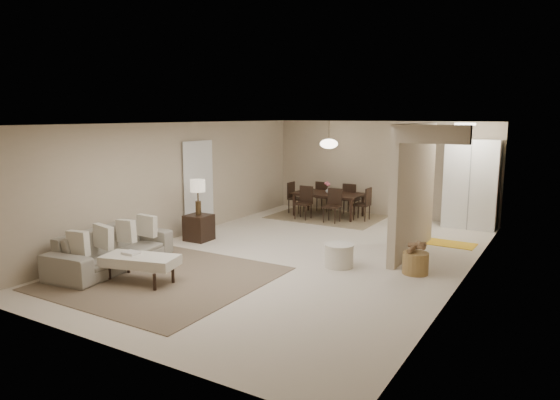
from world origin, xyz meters
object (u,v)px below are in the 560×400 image
Objects in this scene: pantry_cabinet at (472,184)px; side_table at (199,228)px; round_pouf at (339,256)px; sofa at (112,249)px; ottoman_bench at (140,261)px; dining_table at (328,205)px; wicker_basket at (415,263)px.

side_table is (-4.75, -4.24, -0.77)m from pantry_cabinet.
sofa is at bearing -148.66° from round_pouf.
ottoman_bench is at bearing -135.34° from round_pouf.
pantry_cabinet reaches higher than dining_table.
side_table reaches higher than ottoman_bench.
round_pouf is 1.20× the size of wicker_basket.
round_pouf is 1.31m from wicker_basket.
ottoman_bench is 2.76m from side_table.
dining_table is at bearing 117.97° from round_pouf.
round_pouf is at bearing -66.06° from sofa.
pantry_cabinet is 3.80× the size of side_table.
dining_table is (0.33, 6.29, -0.03)m from ottoman_bench.
wicker_basket is at bearing -91.56° from pantry_cabinet.
ottoman_bench is 3.02× the size of wicker_basket.
sofa is at bearing 148.45° from ottoman_bench.
ottoman_bench is (1.01, -0.30, 0.00)m from sofa.
pantry_cabinet is 4.73m from round_pouf.
pantry_cabinet is at bearing 45.97° from ottoman_bench.
sofa is 2.29m from side_table.
round_pouf is at bearing -62.25° from dining_table.
sofa is 4.23× the size of side_table.
ottoman_bench is at bearing -143.99° from wicker_basket.
pantry_cabinet is 4.24m from wicker_basket.
ottoman_bench is at bearing -69.69° from side_table.
side_table is at bearing 176.48° from round_pouf.
ottoman_bench is 4.55m from wicker_basket.
side_table is 4.64m from wicker_basket.
pantry_cabinet is 4.85× the size of wicker_basket.
wicker_basket is at bearing 13.08° from round_pouf.
pantry_cabinet is 3.58m from dining_table.
pantry_cabinet is at bearing -43.74° from sofa.
sofa is 5.26m from wicker_basket.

